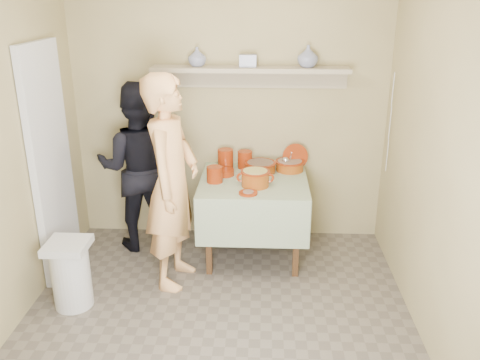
# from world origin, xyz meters

# --- Properties ---
(ground) EXTENTS (3.50, 3.50, 0.00)m
(ground) POSITION_xyz_m (0.00, 0.00, 0.00)
(ground) COLOR #60574C
(ground) RESTS_ON ground
(tile_panel) EXTENTS (0.06, 0.70, 2.00)m
(tile_panel) POSITION_xyz_m (-1.46, 0.95, 1.00)
(tile_panel) COLOR silver
(tile_panel) RESTS_ON ground
(plate_stack_a) EXTENTS (0.15, 0.15, 0.20)m
(plate_stack_a) POSITION_xyz_m (-0.03, 1.55, 0.86)
(plate_stack_a) COLOR maroon
(plate_stack_a) RESTS_ON serving_table
(plate_stack_b) EXTENTS (0.14, 0.14, 0.17)m
(plate_stack_b) POSITION_xyz_m (0.16, 1.60, 0.84)
(plate_stack_b) COLOR maroon
(plate_stack_b) RESTS_ON serving_table
(bowl_stack) EXTENTS (0.14, 0.14, 0.14)m
(bowl_stack) POSITION_xyz_m (-0.10, 1.19, 0.83)
(bowl_stack) COLOR maroon
(bowl_stack) RESTS_ON serving_table
(empty_bowl) EXTENTS (0.18, 0.18, 0.05)m
(empty_bowl) POSITION_xyz_m (-0.03, 1.38, 0.79)
(empty_bowl) COLOR maroon
(empty_bowl) RESTS_ON serving_table
(propped_lid) EXTENTS (0.26, 0.12, 0.24)m
(propped_lid) POSITION_xyz_m (0.64, 1.60, 0.88)
(propped_lid) COLOR maroon
(propped_lid) RESTS_ON serving_table
(vase_right) EXTENTS (0.24, 0.24, 0.19)m
(vase_right) POSITION_xyz_m (0.72, 1.63, 1.82)
(vase_right) COLOR navy
(vase_right) RESTS_ON wall_shelf
(vase_left) EXTENTS (0.19, 0.19, 0.17)m
(vase_left) POSITION_xyz_m (-0.28, 1.63, 1.81)
(vase_left) COLOR navy
(vase_left) RESTS_ON wall_shelf
(ceramic_box) EXTENTS (0.16, 0.11, 0.11)m
(ceramic_box) POSITION_xyz_m (0.18, 1.63, 1.77)
(ceramic_box) COLOR navy
(ceramic_box) RESTS_ON wall_shelf
(person_cook) EXTENTS (0.53, 0.71, 1.79)m
(person_cook) POSITION_xyz_m (-0.41, 0.80, 0.90)
(person_cook) COLOR #EAA665
(person_cook) RESTS_ON ground
(person_helper) EXTENTS (0.82, 0.66, 1.62)m
(person_helper) POSITION_xyz_m (-0.84, 1.43, 0.81)
(person_helper) COLOR black
(person_helper) RESTS_ON ground
(room_shell) EXTENTS (3.04, 3.54, 2.62)m
(room_shell) POSITION_xyz_m (0.00, 0.00, 1.61)
(room_shell) COLOR tan
(room_shell) RESTS_ON ground
(serving_table) EXTENTS (0.97, 0.97, 0.76)m
(serving_table) POSITION_xyz_m (0.25, 1.28, 0.64)
(serving_table) COLOR #4C2D16
(serving_table) RESTS_ON ground
(cazuela_meat_a) EXTENTS (0.30, 0.30, 0.10)m
(cazuela_meat_a) POSITION_xyz_m (0.31, 1.48, 0.82)
(cazuela_meat_a) COLOR maroon
(cazuela_meat_a) RESTS_ON serving_table
(cazuela_meat_b) EXTENTS (0.28, 0.28, 0.10)m
(cazuela_meat_b) POSITION_xyz_m (0.59, 1.54, 0.82)
(cazuela_meat_b) COLOR maroon
(cazuela_meat_b) RESTS_ON serving_table
(ladle) EXTENTS (0.08, 0.26, 0.19)m
(ladle) POSITION_xyz_m (0.55, 1.51, 0.87)
(ladle) COLOR silver
(ladle) RESTS_ON cazuela_meat_b
(cazuela_rice) EXTENTS (0.33, 0.25, 0.14)m
(cazuela_rice) POSITION_xyz_m (0.27, 1.11, 0.85)
(cazuela_rice) COLOR maroon
(cazuela_rice) RESTS_ON serving_table
(front_plate) EXTENTS (0.16, 0.16, 0.03)m
(front_plate) POSITION_xyz_m (0.21, 0.92, 0.77)
(front_plate) COLOR maroon
(front_plate) RESTS_ON serving_table
(wall_shelf) EXTENTS (1.80, 0.25, 0.21)m
(wall_shelf) POSITION_xyz_m (0.20, 1.65, 1.67)
(wall_shelf) COLOR tan
(wall_shelf) RESTS_ON room_shell
(trash_bin) EXTENTS (0.32, 0.32, 0.56)m
(trash_bin) POSITION_xyz_m (-1.16, 0.37, 0.28)
(trash_bin) COLOR silver
(trash_bin) RESTS_ON ground
(electrical_cord) EXTENTS (0.01, 0.05, 0.90)m
(electrical_cord) POSITION_xyz_m (1.47, 1.48, 1.25)
(electrical_cord) COLOR silver
(electrical_cord) RESTS_ON wall_shelf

